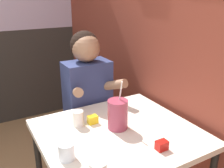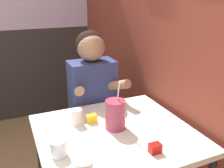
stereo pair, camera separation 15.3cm
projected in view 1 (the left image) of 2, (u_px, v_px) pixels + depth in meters
name	position (u px, v px, depth m)	size (l,w,h in m)	color
brick_wall_right	(126.00, 12.00, 2.09)	(0.08, 4.38, 2.70)	brown
main_table	(118.00, 142.00, 1.48)	(0.88, 0.82, 0.74)	beige
person_seated	(88.00, 108.00, 1.94)	(0.42, 0.41, 1.25)	navy
cocktail_pitcher	(118.00, 114.00, 1.46)	(0.12, 0.12, 0.30)	#99384C
glass_near_pitcher	(66.00, 151.00, 1.20)	(0.08, 0.08, 0.09)	silver
glass_far_side	(78.00, 118.00, 1.50)	(0.07, 0.07, 0.10)	silver
condiment_ketchup	(162.00, 145.00, 1.28)	(0.06, 0.04, 0.05)	#B7140F
condiment_mustard	(93.00, 120.00, 1.54)	(0.06, 0.04, 0.05)	yellow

